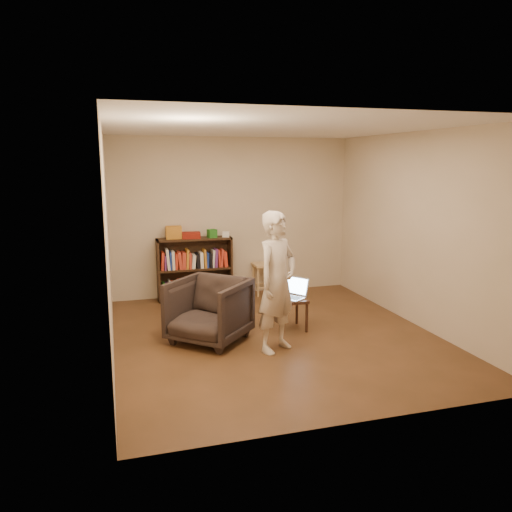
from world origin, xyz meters
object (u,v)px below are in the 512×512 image
object	(u,v)px
bookshelf	(195,272)
armchair	(209,310)
stool	(264,269)
person	(277,282)
side_table	(289,304)
laptop	(292,293)

from	to	relation	value
bookshelf	armchair	world-z (taller)	bookshelf
stool	person	bearing A→B (deg)	-103.80
armchair	side_table	distance (m)	1.12
armchair	side_table	bearing A→B (deg)	50.25
side_table	person	xyz separation A→B (m)	(-0.40, -0.66, 0.47)
armchair	person	bearing A→B (deg)	6.96
side_table	laptop	bearing A→B (deg)	27.86
laptop	person	size ratio (longest dim) A/B	0.29
armchair	bookshelf	bearing A→B (deg)	128.09
stool	side_table	size ratio (longest dim) A/B	1.24
side_table	person	world-z (taller)	person
bookshelf	side_table	world-z (taller)	bookshelf
laptop	person	bearing A→B (deg)	-68.33
side_table	laptop	distance (m)	0.15
bookshelf	side_table	bearing A→B (deg)	-63.28
person	laptop	bearing A→B (deg)	23.70
bookshelf	side_table	size ratio (longest dim) A/B	2.83
bookshelf	stool	world-z (taller)	bookshelf
stool	side_table	distance (m)	1.83
stool	laptop	distance (m)	1.80
bookshelf	laptop	xyz separation A→B (m)	(1.00, -1.85, 0.05)
side_table	person	size ratio (longest dim) A/B	0.26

